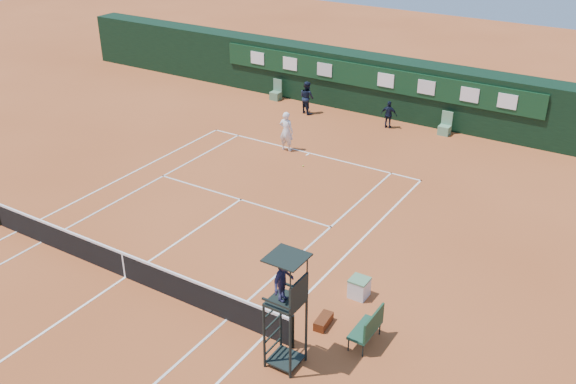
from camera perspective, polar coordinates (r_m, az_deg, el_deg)
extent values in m
plane|color=#B6572A|center=(21.72, -14.24, -7.36)|extent=(90.00, 90.00, 0.00)
cube|color=silver|center=(29.92, 1.93, 3.48)|extent=(11.05, 0.08, 0.01)
cube|color=white|center=(18.76, -2.03, -12.64)|extent=(0.08, 23.85, 0.01)
cube|color=silver|center=(25.53, -22.97, -3.26)|extent=(0.08, 23.85, 0.01)
cube|color=silver|center=(19.39, -5.46, -11.21)|extent=(0.08, 23.85, 0.01)
cube|color=silver|center=(24.52, -21.06, -4.17)|extent=(0.08, 23.85, 0.01)
cube|color=silver|center=(25.78, -4.24, -0.68)|extent=(8.31, 0.08, 0.01)
cube|color=white|center=(21.72, -14.24, -7.35)|extent=(0.08, 12.88, 0.01)
cube|color=white|center=(29.80, 1.78, 3.38)|extent=(0.08, 0.30, 0.01)
cube|color=black|center=(21.48, -14.37, -6.37)|extent=(12.60, 0.04, 0.90)
cube|color=white|center=(21.23, -14.52, -5.28)|extent=(12.80, 0.06, 0.08)
cube|color=white|center=(21.47, -14.38, -6.34)|extent=(0.06, 0.05, 0.92)
cylinder|color=black|center=(18.03, 0.41, -12.30)|extent=(0.10, 0.10, 1.10)
cube|color=black|center=(35.14, 7.71, 9.49)|extent=(40.00, 1.50, 3.00)
cube|color=#0E341B|center=(34.26, 7.18, 10.12)|extent=(18.00, 0.10, 1.20)
cube|color=white|center=(37.55, -2.73, 11.81)|extent=(0.90, 0.04, 0.70)
cube|color=white|center=(36.39, 0.18, 11.33)|extent=(0.90, 0.04, 0.70)
cube|color=silver|center=(35.32, 3.27, 10.80)|extent=(0.90, 0.04, 0.70)
cube|color=white|center=(33.81, 8.68, 9.79)|extent=(0.90, 0.04, 0.70)
cube|color=silver|center=(33.05, 12.19, 9.08)|extent=(0.90, 0.04, 0.70)
cube|color=white|center=(32.42, 15.84, 8.31)|extent=(0.90, 0.04, 0.70)
cube|color=white|center=(32.01, 18.92, 7.63)|extent=(0.90, 0.04, 0.70)
cube|color=#54815D|center=(36.96, -1.10, 8.55)|extent=(0.55, 0.50, 0.46)
cube|color=#537F60|center=(36.96, -0.92, 9.48)|extent=(0.55, 0.06, 0.70)
cube|color=#5F926B|center=(32.90, 13.73, 5.36)|extent=(0.55, 0.50, 0.46)
cube|color=#60936D|center=(32.90, 13.96, 6.40)|extent=(0.55, 0.06, 0.70)
cylinder|color=black|center=(17.16, -2.13, -12.77)|extent=(0.07, 0.07, 2.00)
cylinder|color=black|center=(17.67, -0.65, -11.36)|extent=(0.07, 0.07, 2.00)
cylinder|color=black|center=(16.82, 0.20, -13.70)|extent=(0.07, 0.07, 2.00)
cylinder|color=black|center=(17.35, 1.63, -12.23)|extent=(0.07, 0.07, 2.00)
cube|color=black|center=(16.60, -0.25, -9.74)|extent=(0.85, 0.85, 0.08)
cube|color=black|center=(16.19, 0.96, -9.03)|extent=(0.06, 0.85, 0.80)
cube|color=black|center=(16.19, -1.05, -9.90)|extent=(0.85, 0.05, 0.06)
cube|color=black|center=(16.76, 0.53, -8.43)|extent=(0.85, 0.05, 0.06)
cylinder|color=black|center=(15.65, 0.21, -8.43)|extent=(0.04, 0.04, 1.00)
cylinder|color=black|center=(16.21, 1.71, -7.03)|extent=(0.04, 0.04, 1.00)
cube|color=black|center=(15.80, -0.10, -5.85)|extent=(0.95, 0.95, 0.04)
cube|color=black|center=(17.80, -0.23, -14.61)|extent=(0.80, 0.80, 0.05)
cube|color=black|center=(17.80, -1.36, -13.55)|extent=(0.04, 0.80, 0.04)
cube|color=black|center=(17.54, -1.37, -12.56)|extent=(0.04, 0.80, 0.04)
cube|color=black|center=(17.29, -1.39, -11.54)|extent=(0.04, 0.80, 0.04)
cube|color=black|center=(17.04, -1.40, -10.49)|extent=(0.04, 0.80, 0.04)
imported|color=#1D1B37|center=(16.22, -0.40, -7.77)|extent=(0.47, 0.82, 1.28)
cube|color=#1B4531|center=(18.37, 6.85, -12.05)|extent=(0.55, 1.20, 0.08)
cube|color=#183C24|center=(18.08, 7.64, -11.44)|extent=(0.06, 1.20, 0.60)
cylinder|color=black|center=(18.21, 5.39, -13.38)|extent=(0.04, 0.04, 0.41)
cylinder|color=black|center=(18.07, 6.67, -13.83)|extent=(0.04, 0.04, 0.41)
cylinder|color=black|center=(18.99, 6.94, -11.51)|extent=(0.04, 0.04, 0.41)
cylinder|color=black|center=(18.85, 8.17, -11.92)|extent=(0.04, 0.04, 0.41)
cube|color=black|center=(19.05, 3.17, -11.41)|extent=(0.40, 0.78, 0.28)
cube|color=silver|center=(20.18, 6.34, -8.50)|extent=(0.55, 0.55, 0.60)
cube|color=#57855D|center=(19.99, 6.38, -7.76)|extent=(0.57, 0.57, 0.05)
sphere|color=#C5E234|center=(28.55, 1.35, 2.33)|extent=(0.07, 0.07, 0.07)
imported|color=white|center=(29.86, -0.15, 5.42)|extent=(0.72, 0.50, 1.91)
imported|color=black|center=(34.67, 1.69, 8.40)|extent=(1.04, 0.93, 1.76)
imported|color=black|center=(33.05, 8.95, 6.81)|extent=(0.87, 0.46, 1.42)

